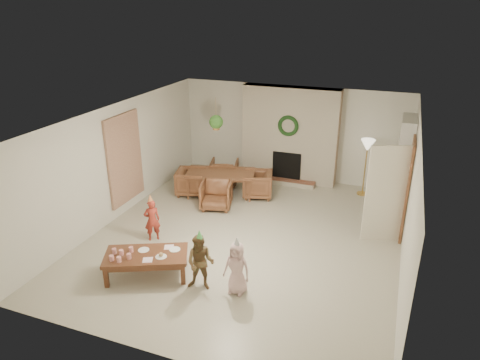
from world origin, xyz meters
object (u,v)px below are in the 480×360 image
at_px(dining_chair_right, 257,184).
at_px(dining_chair_far, 224,172).
at_px(dining_table, 221,184).
at_px(child_red, 152,220).
at_px(child_plaid, 201,263).
at_px(child_pink, 237,268).
at_px(coffee_table_top, 146,256).
at_px(dining_chair_near, 216,195).
at_px(dining_chair_left, 191,182).

bearing_deg(dining_chair_right, dining_chair_far, -128.66).
bearing_deg(dining_table, dining_chair_far, 90.00).
height_order(child_red, child_plaid, child_plaid).
bearing_deg(child_red, dining_chair_far, -135.13).
xyz_separation_m(child_red, child_pink, (2.20, -1.01, 0.02)).
distance_m(coffee_table_top, child_plaid, 1.05).
bearing_deg(coffee_table_top, dining_chair_far, 69.74).
distance_m(dining_chair_right, child_plaid, 3.88).
distance_m(dining_table, child_pink, 3.95).
relative_size(coffee_table_top, child_plaid, 1.43).
distance_m(dining_chair_near, dining_chair_far, 1.46).
bearing_deg(dining_table, child_red, -114.62).
height_order(dining_chair_left, coffee_table_top, dining_chair_left).
relative_size(dining_chair_far, child_pink, 0.77).
bearing_deg(dining_chair_right, child_pink, -1.62).
distance_m(dining_chair_far, child_pink, 4.66).
xyz_separation_m(child_red, child_plaid, (1.60, -1.12, 0.05)).
relative_size(dining_chair_right, child_red, 0.81).
xyz_separation_m(dining_chair_left, child_pink, (2.49, -3.32, 0.14)).
bearing_deg(coffee_table_top, dining_chair_left, 79.19).
bearing_deg(dining_chair_far, child_pink, 99.94).
bearing_deg(dining_chair_far, child_red, 70.81).
xyz_separation_m(dining_chair_near, dining_chair_far, (-0.38, 1.41, 0.00)).
distance_m(dining_table, child_red, 2.54).
height_order(coffee_table_top, child_plaid, child_plaid).
bearing_deg(dining_chair_far, dining_table, 90.00).
bearing_deg(dining_chair_far, dining_chair_right, 141.34).
bearing_deg(dining_chair_far, child_plaid, 92.49).
distance_m(dining_chair_left, child_red, 2.34).
distance_m(dining_table, coffee_table_top, 3.64).
relative_size(child_red, child_plaid, 0.89).
height_order(dining_chair_near, dining_chair_left, same).
height_order(dining_chair_near, dining_chair_right, same).
relative_size(dining_chair_right, coffee_table_top, 0.50).
relative_size(dining_chair_near, dining_chair_left, 1.00).
bearing_deg(child_red, dining_table, -140.56).
bearing_deg(dining_chair_right, child_red, -40.50).
bearing_deg(dining_chair_right, coffee_table_top, -25.99).
height_order(child_red, child_pink, child_pink).
relative_size(dining_chair_right, child_plaid, 0.72).
xyz_separation_m(dining_chair_left, coffee_table_top, (0.85, -3.44, 0.08)).
relative_size(dining_chair_far, child_red, 0.81).
relative_size(dining_table, child_red, 1.89).
xyz_separation_m(dining_table, dining_chair_far, (-0.19, 0.71, 0.03)).
bearing_deg(coffee_table_top, child_pink, -20.58).
height_order(dining_chair_far, child_red, child_red).
bearing_deg(child_plaid, dining_chair_left, 109.48).
bearing_deg(dining_chair_far, dining_chair_near, 90.00).
distance_m(dining_chair_near, child_pink, 3.23).
bearing_deg(dining_chair_right, dining_chair_left, -90.00).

